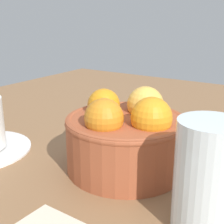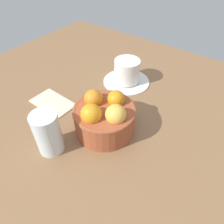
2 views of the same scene
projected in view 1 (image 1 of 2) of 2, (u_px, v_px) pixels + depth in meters
ground_plane at (125, 179)px, 41.93cm from camera, size 117.22×107.37×3.36cm
terracotta_bowl at (126, 135)px, 40.04cm from camera, size 15.28×15.28×10.27cm
water_glass at (207, 177)px, 28.39cm from camera, size 6.01×6.01×10.63cm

